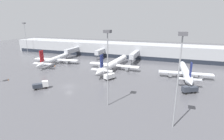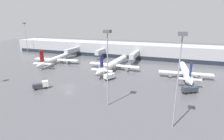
{
  "view_description": "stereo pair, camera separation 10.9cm",
  "coord_description": "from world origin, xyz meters",
  "px_view_note": "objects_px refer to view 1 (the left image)",
  "views": [
    {
      "loc": [
        35.8,
        -52.37,
        24.08
      ],
      "look_at": [
        11.34,
        16.69,
        3.0
      ],
      "focal_mm": 28.0,
      "sensor_mm": 36.0,
      "label": 1
    },
    {
      "loc": [
        35.9,
        -52.33,
        24.08
      ],
      "look_at": [
        11.34,
        16.69,
        3.0
      ],
      "focal_mm": 28.0,
      "sensor_mm": 36.0,
      "label": 2
    }
  ],
  "objects_px": {
    "service_truck_2": "(41,85)",
    "apron_light_mast_1": "(25,30)",
    "parked_jet_0": "(56,59)",
    "traffic_cone_1": "(55,66)",
    "apron_light_mast_3": "(108,49)",
    "service_truck_0": "(109,76)",
    "service_truck_1": "(190,89)",
    "traffic_cone_0": "(8,79)",
    "apron_light_mast_2": "(181,56)",
    "parked_jet_1": "(114,64)",
    "parked_jet_2": "(185,72)"
  },
  "relations": [
    {
      "from": "service_truck_2",
      "to": "apron_light_mast_1",
      "type": "bearing_deg",
      "value": 92.54
    },
    {
      "from": "parked_jet_0",
      "to": "traffic_cone_1",
      "type": "relative_size",
      "value": 57.46
    },
    {
      "from": "service_truck_2",
      "to": "apron_light_mast_3",
      "type": "bearing_deg",
      "value": -52.91
    },
    {
      "from": "service_truck_0",
      "to": "service_truck_1",
      "type": "xyz_separation_m",
      "value": [
        30.57,
        -4.13,
        -0.09
      ]
    },
    {
      "from": "traffic_cone_0",
      "to": "traffic_cone_1",
      "type": "distance_m",
      "value": 25.85
    },
    {
      "from": "apron_light_mast_3",
      "to": "traffic_cone_1",
      "type": "bearing_deg",
      "value": 143.07
    },
    {
      "from": "service_truck_0",
      "to": "service_truck_1",
      "type": "bearing_deg",
      "value": -66.5
    },
    {
      "from": "apron_light_mast_1",
      "to": "apron_light_mast_2",
      "type": "distance_m",
      "value": 123.17
    },
    {
      "from": "traffic_cone_1",
      "to": "apron_light_mast_2",
      "type": "distance_m",
      "value": 73.52
    },
    {
      "from": "parked_jet_1",
      "to": "traffic_cone_0",
      "type": "distance_m",
      "value": 47.1
    },
    {
      "from": "parked_jet_1",
      "to": "apron_light_mast_3",
      "type": "relative_size",
      "value": 1.85
    },
    {
      "from": "parked_jet_1",
      "to": "parked_jet_2",
      "type": "bearing_deg",
      "value": -92.87
    },
    {
      "from": "parked_jet_1",
      "to": "traffic_cone_1",
      "type": "distance_m",
      "value": 32.42
    },
    {
      "from": "traffic_cone_1",
      "to": "traffic_cone_0",
      "type": "bearing_deg",
      "value": -98.65
    },
    {
      "from": "traffic_cone_0",
      "to": "apron_light_mast_3",
      "type": "bearing_deg",
      "value": -8.2
    },
    {
      "from": "service_truck_0",
      "to": "apron_light_mast_1",
      "type": "height_order",
      "value": "apron_light_mast_1"
    },
    {
      "from": "traffic_cone_1",
      "to": "service_truck_0",
      "type": "bearing_deg",
      "value": -16.84
    },
    {
      "from": "service_truck_0",
      "to": "service_truck_2",
      "type": "bearing_deg",
      "value": 163.29
    },
    {
      "from": "traffic_cone_1",
      "to": "apron_light_mast_1",
      "type": "distance_m",
      "value": 54.17
    },
    {
      "from": "parked_jet_1",
      "to": "traffic_cone_0",
      "type": "height_order",
      "value": "parked_jet_1"
    },
    {
      "from": "parked_jet_2",
      "to": "service_truck_2",
      "type": "relative_size",
      "value": 6.55
    },
    {
      "from": "apron_light_mast_3",
      "to": "traffic_cone_0",
      "type": "bearing_deg",
      "value": 171.8
    },
    {
      "from": "apron_light_mast_1",
      "to": "parked_jet_0",
      "type": "bearing_deg",
      "value": -26.34
    },
    {
      "from": "parked_jet_1",
      "to": "service_truck_2",
      "type": "height_order",
      "value": "parked_jet_1"
    },
    {
      "from": "traffic_cone_1",
      "to": "service_truck_1",
      "type": "bearing_deg",
      "value": -12.68
    },
    {
      "from": "parked_jet_1",
      "to": "service_truck_2",
      "type": "bearing_deg",
      "value": 157.08
    },
    {
      "from": "service_truck_2",
      "to": "apron_light_mast_2",
      "type": "bearing_deg",
      "value": -56.08
    },
    {
      "from": "parked_jet_0",
      "to": "traffic_cone_1",
      "type": "height_order",
      "value": "parked_jet_0"
    },
    {
      "from": "service_truck_2",
      "to": "service_truck_0",
      "type": "bearing_deg",
      "value": -2.95
    },
    {
      "from": "service_truck_0",
      "to": "apron_light_mast_2",
      "type": "bearing_deg",
      "value": -104.9
    },
    {
      "from": "parked_jet_2",
      "to": "traffic_cone_1",
      "type": "height_order",
      "value": "parked_jet_2"
    },
    {
      "from": "service_truck_1",
      "to": "apron_light_mast_3",
      "type": "relative_size",
      "value": 0.26
    },
    {
      "from": "parked_jet_0",
      "to": "parked_jet_1",
      "type": "xyz_separation_m",
      "value": [
        35.45,
        -1.18,
        0.25
      ]
    },
    {
      "from": "parked_jet_1",
      "to": "apron_light_mast_3",
      "type": "xyz_separation_m",
      "value": [
        11.04,
        -37.21,
        13.85
      ]
    },
    {
      "from": "parked_jet_2",
      "to": "service_truck_0",
      "type": "relative_size",
      "value": 6.61
    },
    {
      "from": "parked_jet_0",
      "to": "apron_light_mast_2",
      "type": "relative_size",
      "value": 1.7
    },
    {
      "from": "parked_jet_1",
      "to": "traffic_cone_1",
      "type": "bearing_deg",
      "value": 101.71
    },
    {
      "from": "service_truck_2",
      "to": "traffic_cone_1",
      "type": "bearing_deg",
      "value": 73.76
    },
    {
      "from": "parked_jet_1",
      "to": "service_truck_2",
      "type": "xyz_separation_m",
      "value": [
        -16.24,
        -33.45,
        -1.31
      ]
    },
    {
      "from": "apron_light_mast_1",
      "to": "apron_light_mast_3",
      "type": "bearing_deg",
      "value": -33.87
    },
    {
      "from": "parked_jet_0",
      "to": "traffic_cone_1",
      "type": "xyz_separation_m",
      "value": [
        3.51,
        -6.08,
        -2.25
      ]
    },
    {
      "from": "service_truck_0",
      "to": "service_truck_1",
      "type": "height_order",
      "value": "service_truck_0"
    },
    {
      "from": "service_truck_1",
      "to": "apron_light_mast_1",
      "type": "height_order",
      "value": "apron_light_mast_1"
    },
    {
      "from": "parked_jet_1",
      "to": "apron_light_mast_3",
      "type": "bearing_deg",
      "value": -160.49
    },
    {
      "from": "apron_light_mast_2",
      "to": "service_truck_1",
      "type": "bearing_deg",
      "value": 77.76
    },
    {
      "from": "service_truck_0",
      "to": "apron_light_mast_1",
      "type": "relative_size",
      "value": 0.22
    },
    {
      "from": "parked_jet_0",
      "to": "parked_jet_1",
      "type": "height_order",
      "value": "parked_jet_1"
    },
    {
      "from": "service_truck_2",
      "to": "traffic_cone_1",
      "type": "height_order",
      "value": "service_truck_2"
    },
    {
      "from": "traffic_cone_0",
      "to": "apron_light_mast_3",
      "type": "xyz_separation_m",
      "value": [
        46.87,
        -6.75,
        16.31
      ]
    },
    {
      "from": "parked_jet_0",
      "to": "parked_jet_2",
      "type": "relative_size",
      "value": 1.13
    }
  ]
}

